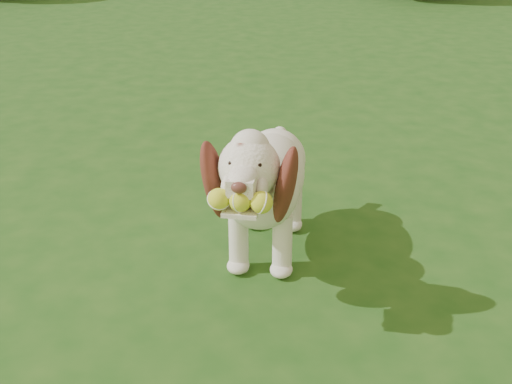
{
  "coord_description": "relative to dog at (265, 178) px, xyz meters",
  "views": [
    {
      "loc": [
        0.4,
        -2.7,
        1.6
      ],
      "look_at": [
        0.21,
        -0.3,
        0.46
      ],
      "focal_mm": 45.0,
      "sensor_mm": 36.0,
      "label": 1
    }
  ],
  "objects": [
    {
      "name": "ground",
      "position": [
        -0.23,
        0.06,
        -0.42
      ],
      "size": [
        80.0,
        80.0,
        0.0
      ],
      "primitive_type": "plane",
      "color": "#1B4914",
      "rests_on": "ground"
    },
    {
      "name": "dog",
      "position": [
        0.0,
        0.0,
        0.0
      ],
      "size": [
        0.45,
        1.2,
        0.78
      ],
      "rotation": [
        0.0,
        0.0,
        -0.08
      ],
      "color": "white",
      "rests_on": "ground"
    }
  ]
}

